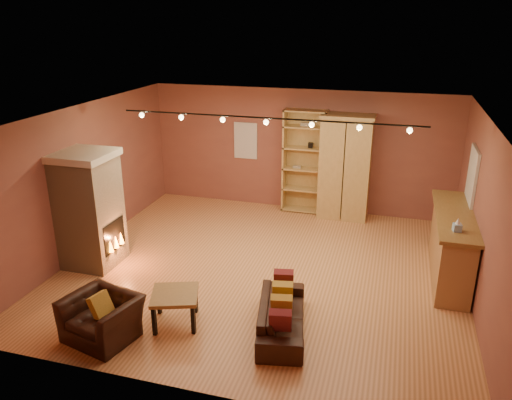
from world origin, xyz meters
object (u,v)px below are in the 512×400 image
(loveseat, at_px, (282,310))
(coffee_table, at_px, (175,298))
(armoire, at_px, (345,167))
(armchair, at_px, (101,311))
(bar_counter, at_px, (451,245))
(bookcase, at_px, (305,160))
(fireplace, at_px, (90,209))

(loveseat, bearing_deg, coffee_table, 88.79)
(armoire, height_order, coffee_table, armoire)
(armchair, bearing_deg, loveseat, 33.47)
(armoire, xyz_separation_m, armchair, (-2.71, -5.53, -0.75))
(armoire, distance_m, bar_counter, 3.16)
(bookcase, xyz_separation_m, loveseat, (0.62, -4.84, -0.87))
(bookcase, height_order, bar_counter, bookcase)
(bookcase, height_order, loveseat, bookcase)
(bar_counter, bearing_deg, armchair, -146.05)
(armoire, bearing_deg, armchair, -116.15)
(bar_counter, relative_size, loveseat, 1.45)
(fireplace, xyz_separation_m, coffee_table, (2.25, -1.38, -0.63))
(bookcase, relative_size, bar_counter, 0.97)
(loveseat, bearing_deg, bookcase, -3.51)
(fireplace, distance_m, loveseat, 4.03)
(fireplace, height_order, bookcase, bookcase)
(armoire, bearing_deg, fireplace, -139.24)
(bookcase, xyz_separation_m, coffee_table, (-0.93, -5.10, -0.78))
(bookcase, distance_m, bar_counter, 3.96)
(coffee_table, bearing_deg, loveseat, 9.59)
(bar_counter, height_order, coffee_table, bar_counter)
(armoire, bearing_deg, bookcase, 169.50)
(armchair, relative_size, coffee_table, 1.28)
(armoire, relative_size, armchair, 2.15)
(fireplace, relative_size, loveseat, 1.25)
(bar_counter, height_order, loveseat, bar_counter)
(bookcase, xyz_separation_m, armchair, (-1.78, -5.70, -0.78))
(fireplace, distance_m, armoire, 5.44)
(bar_counter, xyz_separation_m, armchair, (-4.83, -3.25, -0.17))
(coffee_table, bearing_deg, bookcase, 79.63)
(armoire, xyz_separation_m, coffee_table, (-1.87, -4.93, -0.75))
(fireplace, height_order, armchair, fireplace)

